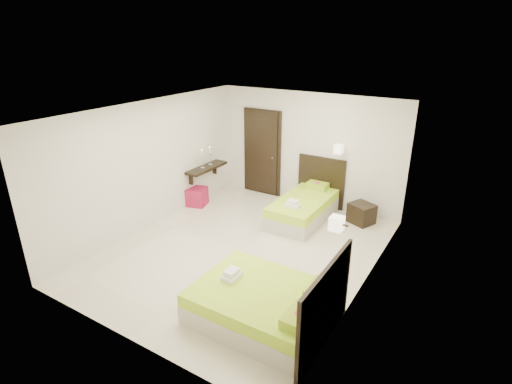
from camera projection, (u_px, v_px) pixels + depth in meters
The scene contains 7 objects.
floor at pixel (243, 250), 7.49m from camera, with size 5.50×5.50×0.00m, color beige.
bed_single at pixel (305, 206), 8.69m from camera, with size 1.14×1.89×1.56m.
bed_double at pixel (268, 305), 5.55m from camera, with size 1.90×1.61×1.57m.
nightstand at pixel (361, 213), 8.51m from camera, with size 0.48×0.43×0.43m, color black.
ottoman at pixel (197, 197), 9.40m from camera, with size 0.42×0.42×0.42m, color maroon.
door at pixel (262, 153), 9.82m from camera, with size 1.02×0.15×2.14m.
console_shelf at pixel (206, 168), 9.47m from camera, with size 0.35×1.20×0.78m.
Camera 1 is at (3.64, -5.45, 3.81)m, focal length 28.00 mm.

